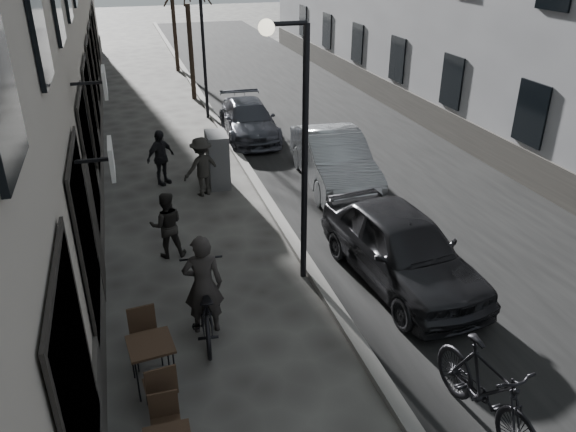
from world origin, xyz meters
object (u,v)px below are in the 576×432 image
bistro_set_c (152,360)px  moped (486,390)px  car_far (249,120)px  utility_cabinet (218,160)px  car_near (401,247)px  pedestrian_far (161,158)px  pedestrian_mid (202,167)px  pedestrian_near (167,225)px  streetlamp_far (198,33)px  car_mid (334,159)px  bicycle (205,302)px  streetlamp_near (296,129)px

bistro_set_c → moped: 4.89m
car_far → utility_cabinet: bearing=-111.3°
utility_cabinet → car_near: size_ratio=0.34×
utility_cabinet → pedestrian_far: size_ratio=0.95×
pedestrian_mid → pedestrian_near: bearing=47.5°
streetlamp_far → pedestrian_mid: bearing=-99.0°
pedestrian_mid → pedestrian_far: 1.46m
utility_cabinet → pedestrian_far: bearing=163.2°
car_near → car_mid: car_near is taller
car_mid → car_far: 5.06m
car_far → pedestrian_mid: bearing=-114.0°
bicycle → car_near: (4.02, 0.50, 0.18)m
streetlamp_far → car_mid: (2.47, -7.67, -2.41)m
car_near → car_far: bearing=90.0°
car_near → moped: size_ratio=2.07×
pedestrian_far → moped: size_ratio=0.73×
streetlamp_near → pedestrian_near: 3.77m
streetlamp_near → pedestrian_mid: bearing=103.8°
pedestrian_mid → car_far: (2.32, 4.52, -0.20)m
car_mid → utility_cabinet: bearing=168.6°
streetlamp_near → pedestrian_mid: 5.38m
streetlamp_far → utility_cabinet: bearing=-95.3°
pedestrian_near → car_mid: (4.86, 2.69, 0.01)m
streetlamp_near → bistro_set_c: size_ratio=3.07×
streetlamp_far → car_mid: size_ratio=1.11×
moped → car_near: bearing=75.5°
bistro_set_c → pedestrian_mid: bearing=68.8°
streetlamp_far → bistro_set_c: bearing=-101.9°
streetlamp_near → car_mid: (2.47, 4.33, -2.41)m
streetlamp_near → moped: streetlamp_near is taller
streetlamp_far → utility_cabinet: streetlamp_far is taller
pedestrian_far → moped: 10.86m
pedestrian_near → moped: bearing=124.2°
streetlamp_near → bicycle: size_ratio=2.32×
bicycle → car_mid: (4.51, 5.52, 0.18)m
bistro_set_c → moped: bearing=-32.3°
car_far → streetlamp_far: bearing=116.0°
pedestrian_mid → utility_cabinet: bearing=-153.8°
bicycle → moped: moped is taller
bicycle → car_far: (3.21, 10.41, 0.03)m
bistro_set_c → pedestrian_near: bearing=74.6°
streetlamp_near → car_near: bearing=-19.1°
pedestrian_near → pedestrian_mid: (1.23, 3.06, 0.06)m
utility_cabinet → moped: bearing=-76.1°
bicycle → pedestrian_mid: 5.96m
utility_cabinet → car_mid: (3.10, -0.93, 0.00)m
utility_cabinet → pedestrian_mid: pedestrian_mid is taller
bistro_set_c → moped: (4.40, -2.15, 0.16)m
utility_cabinet → pedestrian_near: 4.02m
streetlamp_near → utility_cabinet: streetlamp_near is taller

